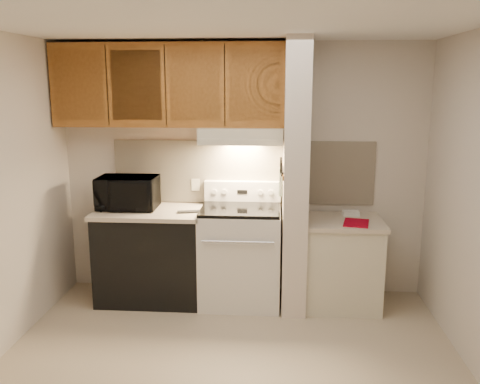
# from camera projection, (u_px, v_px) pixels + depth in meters

# --- Properties ---
(floor) EXTENTS (3.60, 3.60, 0.00)m
(floor) POSITION_uv_depth(u_px,v_px,m) (230.00, 364.00, 3.88)
(floor) COLOR #BAA88C
(floor) RESTS_ON ground
(ceiling) EXTENTS (3.60, 3.60, 0.00)m
(ceiling) POSITION_uv_depth(u_px,v_px,m) (228.00, 22.00, 3.36)
(ceiling) COLOR white
(ceiling) RESTS_ON wall_back
(wall_back) EXTENTS (3.60, 2.50, 0.02)m
(wall_back) POSITION_uv_depth(u_px,v_px,m) (243.00, 170.00, 5.09)
(wall_back) COLOR beige
(wall_back) RESTS_ON floor
(backsplash) EXTENTS (2.60, 0.02, 0.63)m
(backsplash) POSITION_uv_depth(u_px,v_px,m) (243.00, 172.00, 5.08)
(backsplash) COLOR beige
(backsplash) RESTS_ON wall_back
(range_body) EXTENTS (0.76, 0.65, 0.92)m
(range_body) POSITION_uv_depth(u_px,v_px,m) (241.00, 257.00, 4.92)
(range_body) COLOR silver
(range_body) RESTS_ON floor
(oven_window) EXTENTS (0.50, 0.01, 0.30)m
(oven_window) POSITION_uv_depth(u_px,v_px,m) (238.00, 264.00, 4.60)
(oven_window) COLOR black
(oven_window) RESTS_ON range_body
(oven_handle) EXTENTS (0.65, 0.02, 0.02)m
(oven_handle) POSITION_uv_depth(u_px,v_px,m) (238.00, 242.00, 4.51)
(oven_handle) COLOR silver
(oven_handle) RESTS_ON range_body
(cooktop) EXTENTS (0.74, 0.64, 0.03)m
(cooktop) POSITION_uv_depth(u_px,v_px,m) (241.00, 209.00, 4.82)
(cooktop) COLOR black
(cooktop) RESTS_ON range_body
(range_backguard) EXTENTS (0.76, 0.08, 0.20)m
(range_backguard) POSITION_uv_depth(u_px,v_px,m) (243.00, 191.00, 5.07)
(range_backguard) COLOR silver
(range_backguard) RESTS_ON range_body
(range_display) EXTENTS (0.10, 0.01, 0.04)m
(range_display) POSITION_uv_depth(u_px,v_px,m) (242.00, 192.00, 5.03)
(range_display) COLOR black
(range_display) RESTS_ON range_backguard
(range_knob_left_outer) EXTENTS (0.05, 0.02, 0.05)m
(range_knob_left_outer) POSITION_uv_depth(u_px,v_px,m) (214.00, 192.00, 5.05)
(range_knob_left_outer) COLOR silver
(range_knob_left_outer) RESTS_ON range_backguard
(range_knob_left_inner) EXTENTS (0.05, 0.02, 0.05)m
(range_knob_left_inner) POSITION_uv_depth(u_px,v_px,m) (224.00, 192.00, 5.04)
(range_knob_left_inner) COLOR silver
(range_knob_left_inner) RESTS_ON range_backguard
(range_knob_right_inner) EXTENTS (0.05, 0.02, 0.05)m
(range_knob_right_inner) POSITION_uv_depth(u_px,v_px,m) (260.00, 192.00, 5.01)
(range_knob_right_inner) COLOR silver
(range_knob_right_inner) RESTS_ON range_backguard
(range_knob_right_outer) EXTENTS (0.05, 0.02, 0.05)m
(range_knob_right_outer) POSITION_uv_depth(u_px,v_px,m) (271.00, 192.00, 5.01)
(range_knob_right_outer) COLOR silver
(range_knob_right_outer) RESTS_ON range_backguard
(dishwasher_front) EXTENTS (1.00, 0.63, 0.87)m
(dishwasher_front) POSITION_uv_depth(u_px,v_px,m) (152.00, 257.00, 4.99)
(dishwasher_front) COLOR black
(dishwasher_front) RESTS_ON floor
(left_countertop) EXTENTS (1.04, 0.67, 0.04)m
(left_countertop) POSITION_uv_depth(u_px,v_px,m) (150.00, 212.00, 4.90)
(left_countertop) COLOR beige
(left_countertop) RESTS_ON dishwasher_front
(spoon_rest) EXTENTS (0.23, 0.13, 0.02)m
(spoon_rest) POSITION_uv_depth(u_px,v_px,m) (189.00, 212.00, 4.79)
(spoon_rest) COLOR black
(spoon_rest) RESTS_ON left_countertop
(teal_jar) EXTENTS (0.13, 0.13, 0.11)m
(teal_jar) POSITION_uv_depth(u_px,v_px,m) (112.00, 205.00, 4.85)
(teal_jar) COLOR #235C53
(teal_jar) RESTS_ON left_countertop
(outlet) EXTENTS (0.08, 0.01, 0.12)m
(outlet) POSITION_uv_depth(u_px,v_px,m) (196.00, 185.00, 5.13)
(outlet) COLOR beige
(outlet) RESTS_ON backsplash
(microwave) EXTENTS (0.57, 0.39, 0.31)m
(microwave) POSITION_uv_depth(u_px,v_px,m) (128.00, 193.00, 4.92)
(microwave) COLOR black
(microwave) RESTS_ON left_countertop
(partition_pillar) EXTENTS (0.22, 0.70, 2.50)m
(partition_pillar) POSITION_uv_depth(u_px,v_px,m) (295.00, 177.00, 4.71)
(partition_pillar) COLOR beige
(partition_pillar) RESTS_ON floor
(pillar_trim) EXTENTS (0.01, 0.70, 0.04)m
(pillar_trim) POSITION_uv_depth(u_px,v_px,m) (283.00, 172.00, 4.71)
(pillar_trim) COLOR #975B24
(pillar_trim) RESTS_ON partition_pillar
(knife_strip) EXTENTS (0.02, 0.42, 0.04)m
(knife_strip) POSITION_uv_depth(u_px,v_px,m) (282.00, 171.00, 4.66)
(knife_strip) COLOR black
(knife_strip) RESTS_ON partition_pillar
(knife_blade_a) EXTENTS (0.01, 0.03, 0.16)m
(knife_blade_a) POSITION_uv_depth(u_px,v_px,m) (281.00, 185.00, 4.51)
(knife_blade_a) COLOR silver
(knife_blade_a) RESTS_ON knife_strip
(knife_handle_a) EXTENTS (0.02, 0.02, 0.10)m
(knife_handle_a) POSITION_uv_depth(u_px,v_px,m) (281.00, 168.00, 4.50)
(knife_handle_a) COLOR black
(knife_handle_a) RESTS_ON knife_strip
(knife_blade_b) EXTENTS (0.01, 0.04, 0.18)m
(knife_blade_b) POSITION_uv_depth(u_px,v_px,m) (281.00, 184.00, 4.59)
(knife_blade_b) COLOR silver
(knife_blade_b) RESTS_ON knife_strip
(knife_handle_b) EXTENTS (0.02, 0.02, 0.10)m
(knife_handle_b) POSITION_uv_depth(u_px,v_px,m) (281.00, 166.00, 4.58)
(knife_handle_b) COLOR black
(knife_handle_b) RESTS_ON knife_strip
(knife_blade_c) EXTENTS (0.01, 0.04, 0.20)m
(knife_blade_c) POSITION_uv_depth(u_px,v_px,m) (281.00, 183.00, 4.68)
(knife_blade_c) COLOR silver
(knife_blade_c) RESTS_ON knife_strip
(knife_handle_c) EXTENTS (0.02, 0.02, 0.10)m
(knife_handle_c) POSITION_uv_depth(u_px,v_px,m) (281.00, 165.00, 4.65)
(knife_handle_c) COLOR black
(knife_handle_c) RESTS_ON knife_strip
(knife_blade_d) EXTENTS (0.01, 0.04, 0.16)m
(knife_blade_d) POSITION_uv_depth(u_px,v_px,m) (281.00, 180.00, 4.74)
(knife_blade_d) COLOR silver
(knife_blade_d) RESTS_ON knife_strip
(knife_handle_d) EXTENTS (0.02, 0.02, 0.10)m
(knife_handle_d) POSITION_uv_depth(u_px,v_px,m) (281.00, 164.00, 4.73)
(knife_handle_d) COLOR black
(knife_handle_d) RESTS_ON knife_strip
(knife_blade_e) EXTENTS (0.01, 0.04, 0.18)m
(knife_blade_e) POSITION_uv_depth(u_px,v_px,m) (281.00, 179.00, 4.85)
(knife_blade_e) COLOR silver
(knife_blade_e) RESTS_ON knife_strip
(knife_handle_e) EXTENTS (0.02, 0.02, 0.10)m
(knife_handle_e) POSITION_uv_depth(u_px,v_px,m) (281.00, 162.00, 4.81)
(knife_handle_e) COLOR black
(knife_handle_e) RESTS_ON knife_strip
(oven_mitt) EXTENTS (0.03, 0.11, 0.26)m
(oven_mitt) POSITION_uv_depth(u_px,v_px,m) (281.00, 182.00, 4.90)
(oven_mitt) COLOR slate
(oven_mitt) RESTS_ON partition_pillar
(right_cab_base) EXTENTS (0.70, 0.60, 0.81)m
(right_cab_base) POSITION_uv_depth(u_px,v_px,m) (342.00, 265.00, 4.85)
(right_cab_base) COLOR beige
(right_cab_base) RESTS_ON floor
(right_countertop) EXTENTS (0.74, 0.64, 0.04)m
(right_countertop) POSITION_uv_depth(u_px,v_px,m) (343.00, 222.00, 4.76)
(right_countertop) COLOR beige
(right_countertop) RESTS_ON right_cab_base
(red_folder) EXTENTS (0.27, 0.34, 0.01)m
(red_folder) POSITION_uv_depth(u_px,v_px,m) (356.00, 223.00, 4.64)
(red_folder) COLOR #930014
(red_folder) RESTS_ON right_countertop
(white_box) EXTENTS (0.16, 0.11, 0.04)m
(white_box) POSITION_uv_depth(u_px,v_px,m) (351.00, 213.00, 4.93)
(white_box) COLOR white
(white_box) RESTS_ON right_countertop
(range_hood) EXTENTS (0.78, 0.44, 0.15)m
(range_hood) POSITION_uv_depth(u_px,v_px,m) (242.00, 135.00, 4.80)
(range_hood) COLOR beige
(range_hood) RESTS_ON upper_cabinets
(hood_lip) EXTENTS (0.78, 0.04, 0.06)m
(hood_lip) POSITION_uv_depth(u_px,v_px,m) (240.00, 142.00, 4.60)
(hood_lip) COLOR beige
(hood_lip) RESTS_ON range_hood
(upper_cabinets) EXTENTS (2.18, 0.33, 0.77)m
(upper_cabinets) POSITION_uv_depth(u_px,v_px,m) (169.00, 85.00, 4.79)
(upper_cabinets) COLOR #975B24
(upper_cabinets) RESTS_ON wall_back
(cab_door_a) EXTENTS (0.46, 0.01, 0.63)m
(cab_door_a) POSITION_uv_depth(u_px,v_px,m) (78.00, 85.00, 4.69)
(cab_door_a) COLOR #975B24
(cab_door_a) RESTS_ON upper_cabinets
(cab_gap_a) EXTENTS (0.01, 0.01, 0.73)m
(cab_gap_a) POSITION_uv_depth(u_px,v_px,m) (107.00, 85.00, 4.67)
(cab_gap_a) COLOR black
(cab_gap_a) RESTS_ON upper_cabinets
(cab_door_b) EXTENTS (0.46, 0.01, 0.63)m
(cab_door_b) POSITION_uv_depth(u_px,v_px,m) (136.00, 85.00, 4.66)
(cab_door_b) COLOR #975B24
(cab_door_b) RESTS_ON upper_cabinets
(cab_gap_b) EXTENTS (0.01, 0.01, 0.73)m
(cab_gap_b) POSITION_uv_depth(u_px,v_px,m) (165.00, 85.00, 4.64)
(cab_gap_b) COLOR black
(cab_gap_b) RESTS_ON upper_cabinets
(cab_door_c) EXTENTS (0.46, 0.01, 0.63)m
(cab_door_c) POSITION_uv_depth(u_px,v_px,m) (195.00, 85.00, 4.62)
(cab_door_c) COLOR #975B24
(cab_door_c) RESTS_ON upper_cabinets
(cab_gap_c) EXTENTS (0.01, 0.01, 0.73)m
(cab_gap_c) POSITION_uv_depth(u_px,v_px,m) (225.00, 85.00, 4.60)
(cab_gap_c) COLOR black
(cab_gap_c) RESTS_ON upper_cabinets
(cab_door_d) EXTENTS (0.46, 0.01, 0.63)m
(cab_door_d) POSITION_uv_depth(u_px,v_px,m) (255.00, 85.00, 4.58)
(cab_door_d) COLOR #975B24
(cab_door_d) RESTS_ON upper_cabinets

